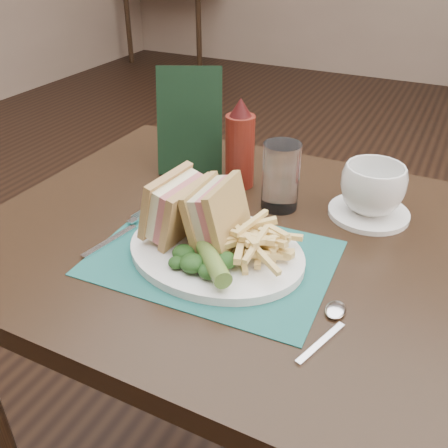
% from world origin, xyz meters
% --- Properties ---
extents(floor, '(7.00, 7.00, 0.00)m').
position_xyz_m(floor, '(0.00, 0.00, 0.00)').
color(floor, black).
rests_on(floor, ground).
extents(wall_back, '(6.00, 0.00, 6.00)m').
position_xyz_m(wall_back, '(0.00, 3.50, 0.00)').
color(wall_back, gray).
rests_on(wall_back, ground).
extents(table_main, '(0.90, 0.75, 0.75)m').
position_xyz_m(table_main, '(0.00, -0.50, 0.38)').
color(table_main, black).
rests_on(table_main, ground).
extents(table_bg_left, '(0.90, 0.75, 0.75)m').
position_xyz_m(table_bg_left, '(-2.40, 3.29, 0.38)').
color(table_bg_left, black).
rests_on(table_bg_left, ground).
extents(placemat, '(0.39, 0.29, 0.00)m').
position_xyz_m(placemat, '(0.01, -0.60, 0.75)').
color(placemat, '#1B5853').
rests_on(placemat, table_main).
extents(plate, '(0.32, 0.26, 0.01)m').
position_xyz_m(plate, '(0.01, -0.59, 0.76)').
color(plate, white).
rests_on(plate, placemat).
extents(sandwich_half_a, '(0.09, 0.12, 0.11)m').
position_xyz_m(sandwich_half_a, '(-0.09, -0.59, 0.82)').
color(sandwich_half_a, tan).
rests_on(sandwich_half_a, plate).
extents(sandwich_half_b, '(0.08, 0.11, 0.11)m').
position_xyz_m(sandwich_half_b, '(-0.02, -0.58, 0.82)').
color(sandwich_half_b, tan).
rests_on(sandwich_half_b, plate).
extents(kale_garnish, '(0.11, 0.08, 0.03)m').
position_xyz_m(kale_garnish, '(0.01, -0.65, 0.78)').
color(kale_garnish, '#173814').
rests_on(kale_garnish, plate).
extents(pickle_spear, '(0.10, 0.11, 0.03)m').
position_xyz_m(pickle_spear, '(0.03, -0.65, 0.79)').
color(pickle_spear, '#50702A').
rests_on(pickle_spear, plate).
extents(fries_pile, '(0.18, 0.20, 0.06)m').
position_xyz_m(fries_pile, '(0.07, -0.58, 0.80)').
color(fries_pile, '#E9C874').
rests_on(fries_pile, plate).
extents(fork, '(0.06, 0.17, 0.01)m').
position_xyz_m(fork, '(-0.17, -0.61, 0.76)').
color(fork, silver).
rests_on(fork, placemat).
extents(spoon, '(0.08, 0.15, 0.01)m').
position_xyz_m(spoon, '(0.22, -0.68, 0.76)').
color(spoon, silver).
rests_on(spoon, table_main).
extents(saucer, '(0.17, 0.17, 0.01)m').
position_xyz_m(saucer, '(0.20, -0.34, 0.76)').
color(saucer, white).
rests_on(saucer, table_main).
extents(coffee_cup, '(0.16, 0.16, 0.09)m').
position_xyz_m(coffee_cup, '(0.20, -0.34, 0.81)').
color(coffee_cup, white).
rests_on(coffee_cup, saucer).
extents(drinking_glass, '(0.08, 0.08, 0.13)m').
position_xyz_m(drinking_glass, '(0.04, -0.39, 0.81)').
color(drinking_glass, white).
rests_on(drinking_glass, table_main).
extents(ketchup_bottle, '(0.07, 0.07, 0.19)m').
position_xyz_m(ketchup_bottle, '(-0.07, -0.34, 0.84)').
color(ketchup_bottle, '#5C180F').
rests_on(ketchup_bottle, table_main).
extents(check_presenter, '(0.16, 0.14, 0.22)m').
position_xyz_m(check_presenter, '(-0.20, -0.31, 0.86)').
color(check_presenter, black).
rests_on(check_presenter, table_main).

